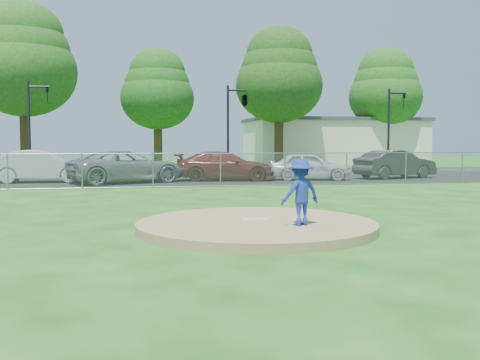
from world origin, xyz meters
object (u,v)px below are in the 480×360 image
(tree_right, at_px, (279,75))
(pitcher, at_px, (300,192))
(tree_far_right, at_px, (385,88))
(parked_car_darkred, at_px, (225,166))
(parked_car_pearl, at_px, (309,166))
(tree_center, at_px, (157,89))
(commercial_building, at_px, (332,141))
(traffic_signal_left, at_px, (33,119))
(tree_left, at_px, (23,59))
(parked_car_charcoal, at_px, (395,164))
(parked_car_gray, at_px, (127,167))
(traffic_signal_center, at_px, (243,101))
(traffic_cone, at_px, (86,177))
(traffic_signal_right, at_px, (392,122))
(parked_car_white, at_px, (42,166))

(tree_right, distance_m, pitcher, 34.41)
(tree_far_right, xyz_separation_m, parked_car_darkred, (-18.18, -19.22, -6.30))
(parked_car_pearl, bearing_deg, tree_center, 32.75)
(commercial_building, relative_size, parked_car_pearl, 3.81)
(parked_car_pearl, bearing_deg, commercial_building, -11.65)
(tree_right, relative_size, traffic_signal_left, 2.08)
(tree_left, relative_size, parked_car_darkred, 2.41)
(tree_right, xyz_separation_m, parked_car_charcoal, (2.36, -16.25, -6.86))
(pitcher, bearing_deg, parked_car_gray, -93.26)
(parked_car_gray, xyz_separation_m, parked_car_darkred, (5.00, 0.69, -0.03))
(traffic_signal_center, bearing_deg, parked_car_charcoal, -40.22)
(commercial_building, height_order, traffic_signal_center, traffic_signal_center)
(tree_center, distance_m, tree_right, 10.27)
(tree_far_right, bearing_deg, parked_car_pearl, -124.95)
(tree_right, distance_m, traffic_signal_left, 20.83)
(commercial_building, relative_size, parked_car_darkred, 3.15)
(traffic_cone, height_order, parked_car_charcoal, parked_car_charcoal)
(commercial_building, height_order, pitcher, commercial_building)
(pitcher, bearing_deg, parked_car_darkred, -110.92)
(traffic_signal_center, bearing_deg, parked_car_darkred, -109.03)
(parked_car_darkred, bearing_deg, parked_car_pearl, -86.65)
(traffic_signal_left, bearing_deg, tree_center, 57.10)
(traffic_signal_center, height_order, pitcher, traffic_signal_center)
(traffic_signal_center, bearing_deg, traffic_cone, -141.09)
(tree_far_right, height_order, traffic_signal_right, tree_far_right)
(parked_car_white, bearing_deg, traffic_cone, -123.86)
(pitcher, bearing_deg, traffic_signal_center, -115.32)
(traffic_cone, relative_size, parked_car_darkred, 0.13)
(commercial_building, relative_size, parked_car_charcoal, 3.48)
(tree_far_right, xyz_separation_m, traffic_signal_right, (-5.76, -13.00, -3.70))
(parked_car_darkred, bearing_deg, tree_far_right, -33.72)
(traffic_cone, bearing_deg, parked_car_white, 145.70)
(traffic_signal_right, relative_size, parked_car_darkred, 1.08)
(traffic_signal_center, distance_m, parked_car_gray, 10.65)
(traffic_signal_left, distance_m, pitcher, 24.78)
(tree_right, height_order, traffic_signal_right, tree_right)
(parked_car_darkred, height_order, parked_car_charcoal, parked_car_charcoal)
(parked_car_white, xyz_separation_m, parked_car_gray, (4.16, -1.11, -0.02))
(traffic_signal_center, distance_m, parked_car_pearl, 8.07)
(parked_car_darkred, relative_size, parked_car_charcoal, 1.10)
(commercial_building, bearing_deg, traffic_signal_center, -126.94)
(traffic_signal_right, xyz_separation_m, parked_car_charcoal, (-2.88, -6.25, -2.58))
(parked_car_white, bearing_deg, traffic_signal_center, -62.38)
(tree_right, distance_m, tree_far_right, 11.42)
(traffic_cone, bearing_deg, tree_left, 109.84)
(tree_right, bearing_deg, traffic_cone, -129.15)
(traffic_signal_left, relative_size, parked_car_white, 1.15)
(traffic_signal_right, relative_size, parked_car_white, 1.15)
(tree_far_right, bearing_deg, parked_car_gray, -139.33)
(tree_right, xyz_separation_m, traffic_signal_center, (-5.03, -10.00, -3.04))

